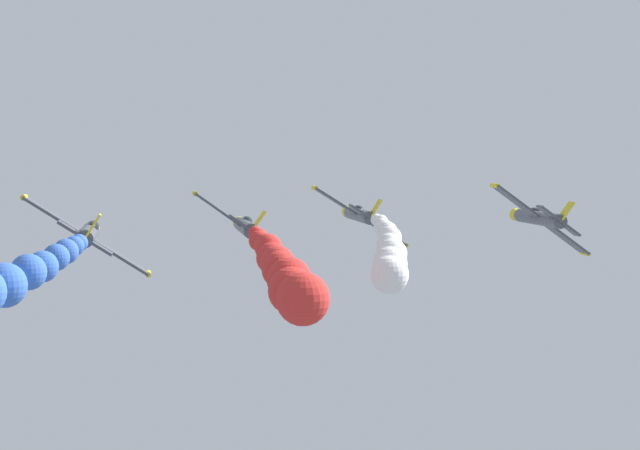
{
  "coord_description": "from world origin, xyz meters",
  "views": [
    {
      "loc": [
        -13.19,
        -83.36,
        122.69
      ],
      "look_at": [
        0.0,
        0.0,
        117.33
      ],
      "focal_mm": 62.15,
      "sensor_mm": 36.0,
      "label": 1
    }
  ],
  "objects_px": {
    "airplane_right_inner": "(539,218)",
    "airplane_left_inner": "(246,227)",
    "airplane_left_outer": "(88,234)",
    "airplane_lead": "(359,215)"
  },
  "relations": [
    {
      "from": "airplane_left_inner",
      "to": "airplane_right_inner",
      "type": "bearing_deg",
      "value": 0.46
    },
    {
      "from": "airplane_right_inner",
      "to": "airplane_left_outer",
      "type": "height_order",
      "value": "airplane_right_inner"
    },
    {
      "from": "airplane_left_inner",
      "to": "airplane_right_inner",
      "type": "distance_m",
      "value": 23.17
    },
    {
      "from": "airplane_right_inner",
      "to": "airplane_left_inner",
      "type": "bearing_deg",
      "value": -179.54
    },
    {
      "from": "airplane_lead",
      "to": "airplane_left_outer",
      "type": "xyz_separation_m",
      "value": [
        -21.67,
        -19.78,
        0.03
      ]
    },
    {
      "from": "airplane_left_inner",
      "to": "airplane_left_outer",
      "type": "xyz_separation_m",
      "value": [
        -11.11,
        -10.39,
        0.36
      ]
    },
    {
      "from": "airplane_right_inner",
      "to": "airplane_left_outer",
      "type": "distance_m",
      "value": 35.86
    },
    {
      "from": "airplane_right_inner",
      "to": "airplane_lead",
      "type": "bearing_deg",
      "value": 143.86
    },
    {
      "from": "airplane_lead",
      "to": "airplane_left_outer",
      "type": "distance_m",
      "value": 29.34
    },
    {
      "from": "airplane_lead",
      "to": "airplane_right_inner",
      "type": "xyz_separation_m",
      "value": [
        12.6,
        -9.2,
        0.15
      ]
    }
  ]
}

